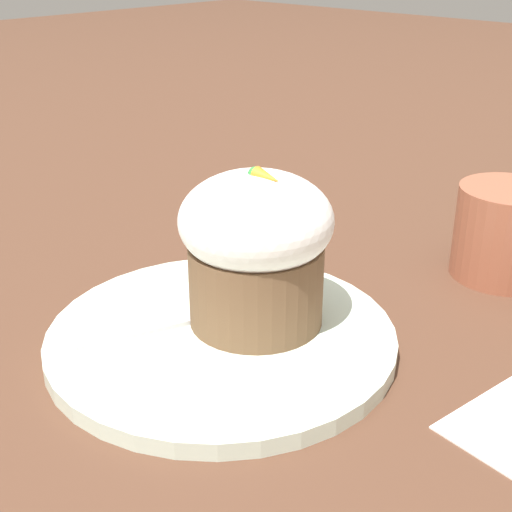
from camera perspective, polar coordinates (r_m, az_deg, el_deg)
ground_plane at (r=0.52m, az=-2.76°, el=-7.12°), size 4.00×4.00×0.00m
dessert_plate at (r=0.51m, az=-2.77°, el=-6.53°), size 0.25×0.25×0.01m
carrot_cake at (r=0.50m, az=0.00°, el=0.74°), size 0.11×0.11×0.12m
spoon at (r=0.52m, az=-4.92°, el=-4.90°), size 0.06×0.13×0.01m
coffee_cup at (r=0.64m, az=19.56°, el=1.73°), size 0.12×0.09×0.08m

